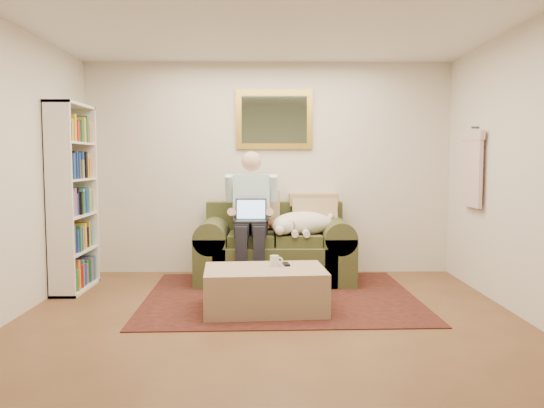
{
  "coord_description": "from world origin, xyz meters",
  "views": [
    {
      "loc": [
        -0.01,
        -4.08,
        1.4
      ],
      "look_at": [
        0.04,
        1.37,
        0.95
      ],
      "focal_mm": 35.0,
      "sensor_mm": 36.0,
      "label": 1
    }
  ],
  "objects_px": {
    "sleeping_dog": "(303,223)",
    "coffee_mug": "(274,261)",
    "sofa": "(275,254)",
    "bookshelf": "(73,198)",
    "seated_man": "(251,218)",
    "ottoman": "(265,290)",
    "laptop": "(251,215)"
  },
  "relations": [
    {
      "from": "laptop",
      "to": "ottoman",
      "type": "relative_size",
      "value": 0.31
    },
    {
      "from": "laptop",
      "to": "coffee_mug",
      "type": "height_order",
      "value": "laptop"
    },
    {
      "from": "sofa",
      "to": "coffee_mug",
      "type": "distance_m",
      "value": 1.17
    },
    {
      "from": "laptop",
      "to": "sleeping_dog",
      "type": "bearing_deg",
      "value": 13.64
    },
    {
      "from": "sofa",
      "to": "ottoman",
      "type": "xyz_separation_m",
      "value": [
        -0.11,
        -1.26,
        -0.11
      ]
    },
    {
      "from": "sofa",
      "to": "sleeping_dog",
      "type": "relative_size",
      "value": 2.43
    },
    {
      "from": "seated_man",
      "to": "sofa",
      "type": "bearing_deg",
      "value": 31.45
    },
    {
      "from": "seated_man",
      "to": "ottoman",
      "type": "bearing_deg",
      "value": -81.67
    },
    {
      "from": "seated_man",
      "to": "bookshelf",
      "type": "relative_size",
      "value": 0.75
    },
    {
      "from": "laptop",
      "to": "sofa",
      "type": "bearing_deg",
      "value": 41.02
    },
    {
      "from": "sleeping_dog",
      "to": "bookshelf",
      "type": "bearing_deg",
      "value": -172.59
    },
    {
      "from": "sofa",
      "to": "bookshelf",
      "type": "bearing_deg",
      "value": -169.2
    },
    {
      "from": "ottoman",
      "to": "bookshelf",
      "type": "relative_size",
      "value": 0.55
    },
    {
      "from": "laptop",
      "to": "ottoman",
      "type": "bearing_deg",
      "value": -81.11
    },
    {
      "from": "sofa",
      "to": "laptop",
      "type": "xyz_separation_m",
      "value": [
        -0.27,
        -0.23,
        0.48
      ]
    },
    {
      "from": "seated_man",
      "to": "ottoman",
      "type": "height_order",
      "value": "seated_man"
    },
    {
      "from": "sofa",
      "to": "seated_man",
      "type": "height_order",
      "value": "seated_man"
    },
    {
      "from": "sleeping_dog",
      "to": "ottoman",
      "type": "height_order",
      "value": "sleeping_dog"
    },
    {
      "from": "seated_man",
      "to": "ottoman",
      "type": "relative_size",
      "value": 1.36
    },
    {
      "from": "bookshelf",
      "to": "sleeping_dog",
      "type": "bearing_deg",
      "value": 7.41
    },
    {
      "from": "sleeping_dog",
      "to": "coffee_mug",
      "type": "xyz_separation_m",
      "value": [
        -0.34,
        -1.07,
        -0.23
      ]
    },
    {
      "from": "sofa",
      "to": "bookshelf",
      "type": "height_order",
      "value": "bookshelf"
    },
    {
      "from": "sleeping_dog",
      "to": "laptop",
      "type": "bearing_deg",
      "value": -166.36
    },
    {
      "from": "seated_man",
      "to": "coffee_mug",
      "type": "xyz_separation_m",
      "value": [
        0.25,
        -0.99,
        -0.3
      ]
    },
    {
      "from": "sleeping_dog",
      "to": "coffee_mug",
      "type": "distance_m",
      "value": 1.14
    },
    {
      "from": "ottoman",
      "to": "seated_man",
      "type": "bearing_deg",
      "value": 98.33
    },
    {
      "from": "coffee_mug",
      "to": "bookshelf",
      "type": "height_order",
      "value": "bookshelf"
    },
    {
      "from": "seated_man",
      "to": "bookshelf",
      "type": "xyz_separation_m",
      "value": [
        -1.9,
        -0.25,
        0.25
      ]
    },
    {
      "from": "sofa",
      "to": "ottoman",
      "type": "bearing_deg",
      "value": -94.91
    },
    {
      "from": "sofa",
      "to": "ottoman",
      "type": "height_order",
      "value": "sofa"
    },
    {
      "from": "laptop",
      "to": "sleeping_dog",
      "type": "distance_m",
      "value": 0.61
    },
    {
      "from": "ottoman",
      "to": "coffee_mug",
      "type": "distance_m",
      "value": 0.29
    }
  ]
}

